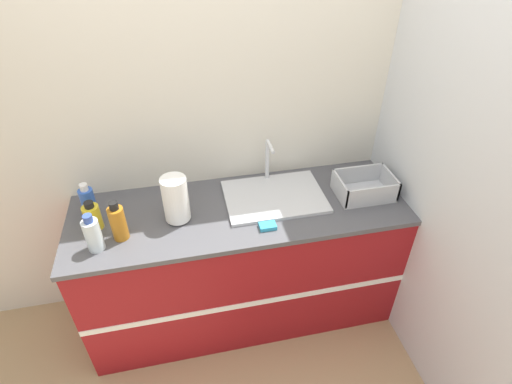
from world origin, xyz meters
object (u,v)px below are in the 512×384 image
dish_rack (364,188)px  bottle_blue (88,202)px  bottle_yellow (93,217)px  bottle_clear (93,234)px  paper_towel_roll (176,199)px  bottle_amber (118,222)px  sink (274,195)px

dish_rack → bottle_blue: 1.56m
bottle_yellow → bottle_blue: bottle_blue is taller
bottle_blue → bottle_clear: 0.29m
paper_towel_roll → bottle_amber: paper_towel_roll is taller
paper_towel_roll → bottle_blue: 0.49m
bottle_amber → paper_towel_roll: bearing=16.0°
sink → bottle_yellow: bearing=-176.9°
dish_rack → bottle_yellow: bottle_yellow is taller
sink → paper_towel_roll: 0.58m
dish_rack → sink: bearing=171.0°
dish_rack → bottle_amber: bearing=-176.6°
dish_rack → bottle_yellow: 1.52m
dish_rack → bottle_amber: size_ratio=1.42×
paper_towel_roll → bottle_yellow: paper_towel_roll is taller
bottle_amber → bottle_clear: size_ratio=1.07×
bottle_amber → dish_rack: bearing=3.4°
paper_towel_roll → bottle_clear: (-0.41, -0.14, -0.04)m
bottle_yellow → bottle_blue: (-0.03, 0.11, 0.02)m
paper_towel_roll → dish_rack: (1.08, -0.00, -0.09)m
sink → bottle_clear: size_ratio=2.67×
dish_rack → bottle_amber: bottle_amber is taller
bottle_blue → sink: bearing=-3.3°
paper_towel_roll → dish_rack: 1.09m
bottle_blue → bottle_clear: bearing=-79.0°
bottle_blue → bottle_amber: (0.17, -0.22, 0.01)m
paper_towel_roll → dish_rack: bearing=-0.1°
bottle_blue → bottle_clear: (0.05, -0.28, 0.00)m
bottle_yellow → bottle_amber: bottle_amber is taller
paper_towel_roll → bottle_yellow: bearing=176.6°
bottle_blue → bottle_clear: bottle_clear is taller
sink → bottle_amber: 0.88m
sink → bottle_blue: bearing=176.7°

